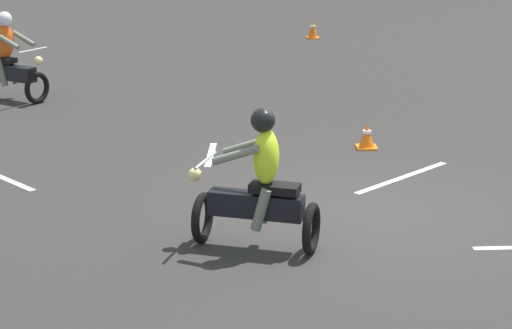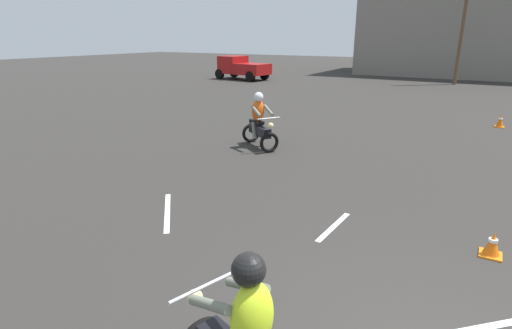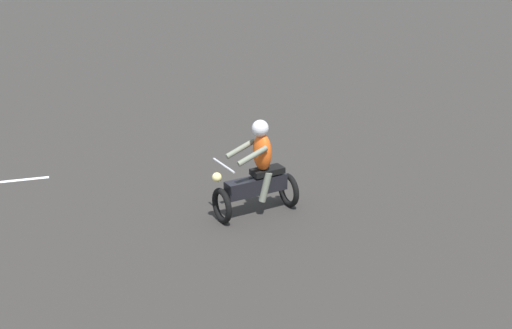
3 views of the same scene
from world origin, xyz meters
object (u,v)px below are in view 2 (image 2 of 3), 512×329
Objects in this scene: motorcycle_rider_background at (259,124)px; traffic_cone_far_right at (492,245)px; pickup_truck at (242,67)px; traffic_cone_mid_center at (500,121)px; utility_pole_far at (465,11)px.

traffic_cone_far_right is (6.25, -3.67, -0.54)m from motorcycle_rider_background.
motorcycle_rider_background reaches higher than traffic_cone_far_right.
pickup_truck reaches higher than motorcycle_rider_background.
motorcycle_rider_background is at bearing -132.56° from traffic_cone_mid_center.
utility_pole_far reaches higher than pickup_truck.
pickup_truck is at bearing -111.19° from motorcycle_rider_background.
traffic_cone_mid_center is at bearing -78.86° from utility_pole_far.
traffic_cone_far_right is at bearing 94.51° from motorcycle_rider_background.
pickup_truck reaches higher than traffic_cone_mid_center.
traffic_cone_far_right is (17.21, -19.99, -0.74)m from pickup_truck.
traffic_cone_mid_center is 15.04m from utility_pole_far.
traffic_cone_far_right is 25.21m from utility_pole_far.
utility_pole_far is (3.56, 20.97, 4.04)m from motorcycle_rider_background.
motorcycle_rider_background is 19.66m from pickup_truck.
pickup_truck is at bearing 151.41° from traffic_cone_mid_center.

